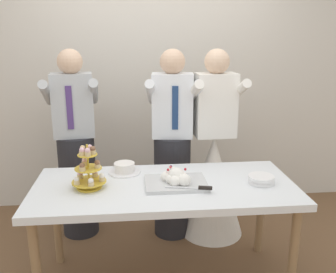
{
  "coord_description": "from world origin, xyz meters",
  "views": [
    {
      "loc": [
        -0.2,
        -2.35,
        1.78
      ],
      "look_at": [
        0.04,
        0.15,
        1.07
      ],
      "focal_mm": 39.48,
      "sensor_mm": 36.0,
      "label": 1
    }
  ],
  "objects": [
    {
      "name": "main_cake_tray",
      "position": [
        0.08,
        -0.01,
        0.82
      ],
      "size": [
        0.43,
        0.33,
        0.13
      ],
      "color": "silver",
      "rests_on": "dessert_table"
    },
    {
      "name": "person_bride",
      "position": [
        0.49,
        0.67,
        0.58
      ],
      "size": [
        0.56,
        0.56,
        1.66
      ],
      "color": "white",
      "rests_on": "ground_plane"
    },
    {
      "name": "plate_stack",
      "position": [
        0.67,
        -0.04,
        0.8
      ],
      "size": [
        0.18,
        0.18,
        0.05
      ],
      "color": "white",
      "rests_on": "dessert_table"
    },
    {
      "name": "cupcake_stand",
      "position": [
        -0.51,
        -0.01,
        0.9
      ],
      "size": [
        0.23,
        0.23,
        0.31
      ],
      "color": "gold",
      "rests_on": "dessert_table"
    },
    {
      "name": "person_guest",
      "position": [
        -0.71,
        0.79,
        0.75
      ],
      "size": [
        0.51,
        0.53,
        1.66
      ],
      "color": "#232328",
      "rests_on": "ground_plane"
    },
    {
      "name": "dessert_table",
      "position": [
        0.0,
        0.0,
        0.7
      ],
      "size": [
        1.8,
        0.8,
        0.78
      ],
      "color": "silver",
      "rests_on": "ground_plane"
    },
    {
      "name": "round_cake",
      "position": [
        -0.28,
        0.25,
        0.81
      ],
      "size": [
        0.24,
        0.24,
        0.08
      ],
      "color": "white",
      "rests_on": "dessert_table"
    },
    {
      "name": "rear_wall",
      "position": [
        0.0,
        1.44,
        1.45
      ],
      "size": [
        5.2,
        0.1,
        2.9
      ],
      "primitive_type": "cube",
      "color": "beige",
      "rests_on": "ground_plane"
    },
    {
      "name": "person_groom",
      "position": [
        0.13,
        0.69,
        0.75
      ],
      "size": [
        0.51,
        0.53,
        1.66
      ],
      "color": "#232328",
      "rests_on": "ground_plane"
    }
  ]
}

